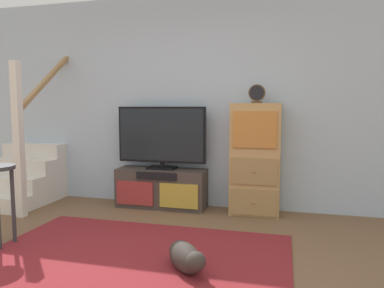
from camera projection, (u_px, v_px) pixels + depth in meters
back_wall at (189, 102)px, 4.66m from camera, size 6.40×0.12×2.70m
area_rug at (132, 259)px, 3.00m from camera, size 2.60×1.80×0.01m
media_console at (161, 188)px, 4.59m from camera, size 1.15×0.38×0.49m
television at (161, 136)px, 4.54m from camera, size 1.15×0.22×0.79m
side_cabinet at (255, 159)px, 4.26m from camera, size 0.58×0.38×1.32m
desk_clock at (257, 94)px, 4.17m from camera, size 0.19×0.08×0.22m
staircase at (32, 172)px, 5.07m from camera, size 1.00×1.36×2.20m
dog at (186, 257)px, 2.78m from camera, size 0.43×0.47×0.23m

